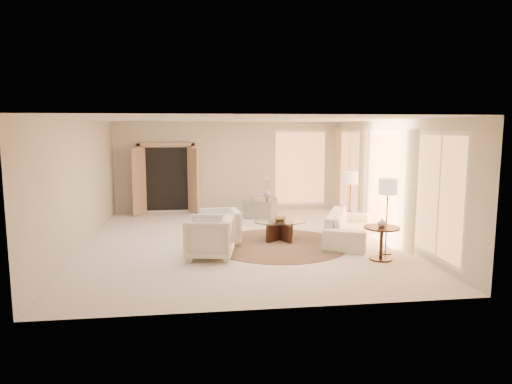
{
  "coord_description": "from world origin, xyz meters",
  "views": [
    {
      "loc": [
        -1.01,
        -10.25,
        2.61
      ],
      "look_at": [
        0.4,
        0.4,
        1.1
      ],
      "focal_mm": 32.0,
      "sensor_mm": 36.0,
      "label": 1
    }
  ],
  "objects": [
    {
      "name": "windows_right",
      "position": [
        3.45,
        0.1,
        1.35
      ],
      "size": [
        0.1,
        6.4,
        2.4
      ],
      "primitive_type": null,
      "color": "#EFA35F",
      "rests_on": "room"
    },
    {
      "name": "french_doors",
      "position": [
        -1.9,
        3.82,
        1.07
      ],
      "size": [
        1.95,
        0.66,
        2.16
      ],
      "color": "tan",
      "rests_on": "room"
    },
    {
      "name": "area_rug",
      "position": [
        0.81,
        -0.39,
        0.01
      ],
      "size": [
        3.68,
        3.68,
        0.01
      ],
      "primitive_type": "cylinder",
      "rotation": [
        0.0,
        0.0,
        0.2
      ],
      "color": "#402B1E",
      "rests_on": "room"
    },
    {
      "name": "room",
      "position": [
        0.0,
        0.0,
        1.4
      ],
      "size": [
        7.04,
        8.04,
        2.83
      ],
      "color": "white",
      "rests_on": "ground"
    },
    {
      "name": "armchair_right",
      "position": [
        -0.76,
        -1.24,
        0.46
      ],
      "size": [
        1.0,
        1.04,
        0.93
      ],
      "primitive_type": "imported",
      "rotation": [
        0.0,
        0.0,
        -1.76
      ],
      "color": "white",
      "rests_on": "room"
    },
    {
      "name": "window_back_corner",
      "position": [
        2.3,
        3.95,
        1.35
      ],
      "size": [
        1.7,
        0.1,
        2.4
      ],
      "primitive_type": null,
      "color": "#EFA35F",
      "rests_on": "room"
    },
    {
      "name": "bowl",
      "position": [
        0.92,
        0.06,
        0.49
      ],
      "size": [
        0.38,
        0.38,
        0.08
      ],
      "primitive_type": "imported",
      "rotation": [
        0.0,
        0.0,
        -0.23
      ],
      "color": "brown",
      "rests_on": "coffee_table"
    },
    {
      "name": "end_vase",
      "position": [
        2.62,
        -1.82,
        0.75
      ],
      "size": [
        0.22,
        0.22,
        0.18
      ],
      "primitive_type": "imported",
      "rotation": [
        0.0,
        0.0,
        0.26
      ],
      "color": "silver",
      "rests_on": "end_table"
    },
    {
      "name": "coffee_table",
      "position": [
        0.92,
        0.06,
        0.28
      ],
      "size": [
        1.49,
        1.49,
        0.45
      ],
      "rotation": [
        0.0,
        0.0,
        -0.24
      ],
      "color": "black",
      "rests_on": "room"
    },
    {
      "name": "side_vase",
      "position": [
        1.09,
        3.06,
        0.69
      ],
      "size": [
        0.29,
        0.29,
        0.23
      ],
      "primitive_type": "imported",
      "rotation": [
        0.0,
        0.0,
        -0.4
      ],
      "color": "silver",
      "rests_on": "side_table"
    },
    {
      "name": "curtains_right",
      "position": [
        3.4,
        1.0,
        1.3
      ],
      "size": [
        0.06,
        5.2,
        2.6
      ],
      "primitive_type": null,
      "color": "beige",
      "rests_on": "room"
    },
    {
      "name": "armchair_left",
      "position": [
        -0.49,
        -0.14,
        0.44
      ],
      "size": [
        0.84,
        0.89,
        0.87
      ],
      "primitive_type": "imported",
      "rotation": [
        0.0,
        0.0,
        -1.52
      ],
      "color": "white",
      "rests_on": "room"
    },
    {
      "name": "side_table",
      "position": [
        1.09,
        3.06,
        0.35
      ],
      "size": [
        0.5,
        0.5,
        0.58
      ],
      "rotation": [
        0.0,
        0.0,
        -0.01
      ],
      "color": "#2D2418",
      "rests_on": "room"
    },
    {
      "name": "floor_lamp_far",
      "position": [
        2.9,
        -1.4,
        1.35
      ],
      "size": [
        0.38,
        0.38,
        1.58
      ],
      "rotation": [
        0.0,
        0.0,
        -0.36
      ],
      "color": "#2D2418",
      "rests_on": "room"
    },
    {
      "name": "floor_lamp_near",
      "position": [
        2.9,
        0.88,
        1.28
      ],
      "size": [
        0.37,
        0.37,
        1.51
      ],
      "rotation": [
        0.0,
        0.0,
        -0.35
      ],
      "color": "#2D2418",
      "rests_on": "room"
    },
    {
      "name": "accent_chair",
      "position": [
        0.84,
        2.73,
        0.38
      ],
      "size": [
        1.03,
        0.88,
        0.76
      ],
      "primitive_type": "imported",
      "rotation": [
        0.0,
        0.0,
        2.71
      ],
      "color": "gray",
      "rests_on": "room"
    },
    {
      "name": "sofa",
      "position": [
        2.48,
        -0.26,
        0.34
      ],
      "size": [
        1.77,
        2.48,
        0.68
      ],
      "primitive_type": "imported",
      "rotation": [
        0.0,
        0.0,
        1.15
      ],
      "color": "white",
      "rests_on": "room"
    },
    {
      "name": "end_table",
      "position": [
        2.62,
        -1.82,
        0.46
      ],
      "size": [
        0.71,
        0.71,
        0.67
      ],
      "rotation": [
        0.0,
        0.0,
        0.33
      ],
      "color": "black",
      "rests_on": "room"
    }
  ]
}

